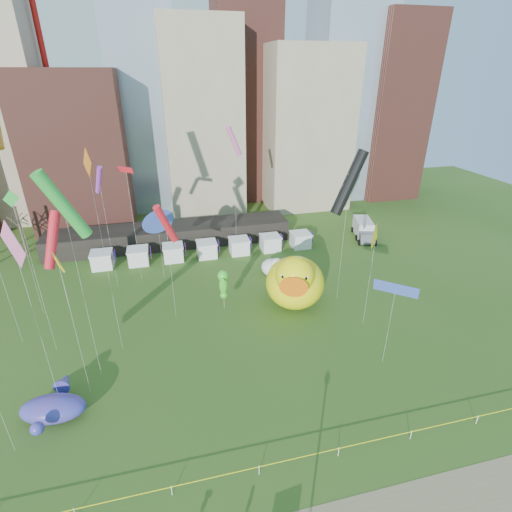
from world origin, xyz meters
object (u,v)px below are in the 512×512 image
object	(u,v)px
big_duck	(295,281)
whale_inflatable	(54,406)
seahorse_purple	(307,277)
box_truck	(364,229)
small_duck	(273,267)
seahorse_green	(223,282)

from	to	relation	value
big_duck	whale_inflatable	world-z (taller)	big_duck
seahorse_purple	box_truck	world-z (taller)	seahorse_purple
big_duck	seahorse_purple	xyz separation A→B (m)	(1.87, 1.03, -0.24)
small_duck	seahorse_green	distance (m)	10.35
small_duck	seahorse_purple	xyz separation A→B (m)	(2.26, -6.64, 1.77)
small_duck	big_duck	bearing A→B (deg)	-105.12
small_duck	seahorse_purple	bearing A→B (deg)	-89.20
seahorse_green	small_duck	bearing A→B (deg)	50.92
seahorse_purple	whale_inflatable	bearing A→B (deg)	-148.94
small_duck	whale_inflatable	bearing A→B (deg)	-160.02
seahorse_green	whale_inflatable	bearing A→B (deg)	-130.44
seahorse_purple	seahorse_green	bearing A→B (deg)	-175.25
small_duck	seahorse_green	bearing A→B (deg)	-159.11
small_duck	box_truck	world-z (taller)	small_duck
box_truck	seahorse_green	bearing A→B (deg)	-133.44
small_duck	whale_inflatable	world-z (taller)	small_duck
big_duck	box_truck	bearing A→B (deg)	65.09
big_duck	whale_inflatable	distance (m)	26.78
seahorse_green	seahorse_purple	world-z (taller)	seahorse_green
box_truck	seahorse_purple	bearing A→B (deg)	-119.72
big_duck	whale_inflatable	size ratio (longest dim) A/B	1.57
big_duck	seahorse_green	size ratio (longest dim) A/B	2.07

